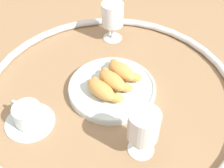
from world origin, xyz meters
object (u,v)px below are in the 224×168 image
object	(u,v)px
croissant_large	(103,90)
juice_glass_left	(144,127)
croissant_extra	(122,71)
coffee_cup_near	(28,116)
pastry_plate	(112,88)
juice_glass_right	(113,16)
croissant_small	(113,80)

from	to	relation	value
croissant_large	juice_glass_left	world-z (taller)	juice_glass_left
croissant_extra	coffee_cup_near	world-z (taller)	croissant_extra
coffee_cup_near	juice_glass_left	distance (m)	0.32
croissant_extra	juice_glass_left	distance (m)	0.26
pastry_plate	coffee_cup_near	bearing A→B (deg)	-103.98
croissant_extra	juice_glass_right	distance (m)	0.23
croissant_small	juice_glass_left	distance (m)	0.22
juice_glass_right	croissant_large	bearing A→B (deg)	-46.89
croissant_small	croissant_extra	xyz separation A→B (m)	(-0.01, 0.05, 0.00)
croissant_large	juice_glass_right	distance (m)	0.31
croissant_large	juice_glass_right	size ratio (longest dim) A/B	0.98
pastry_plate	juice_glass_left	world-z (taller)	juice_glass_left
coffee_cup_near	juice_glass_right	world-z (taller)	juice_glass_right
croissant_extra	coffee_cup_near	xyz separation A→B (m)	(-0.05, -0.30, -0.02)
croissant_small	pastry_plate	bearing A→B (deg)	-87.62
croissant_large	croissant_extra	world-z (taller)	same
croissant_large	coffee_cup_near	world-z (taller)	croissant_large
pastry_plate	croissant_small	xyz separation A→B (m)	(-0.00, 0.00, 0.03)
coffee_cup_near	croissant_small	bearing A→B (deg)	76.22
croissant_extra	juice_glass_left	world-z (taller)	juice_glass_left
juice_glass_right	pastry_plate	bearing A→B (deg)	-42.01
croissant_large	juice_glass_left	bearing A→B (deg)	-10.46
pastry_plate	croissant_extra	distance (m)	0.06
croissant_small	juice_glass_right	bearing A→B (deg)	138.48
croissant_small	croissant_extra	bearing A→B (deg)	103.70
juice_glass_left	juice_glass_right	distance (m)	0.47
pastry_plate	croissant_small	size ratio (longest dim) A/B	1.91
pastry_plate	croissant_extra	size ratio (longest dim) A/B	1.91
croissant_large	pastry_plate	bearing A→B (deg)	104.33
croissant_small	juice_glass_right	xyz separation A→B (m)	(-0.20, 0.17, 0.05)
juice_glass_left	juice_glass_right	world-z (taller)	same
juice_glass_left	croissant_small	bearing A→B (deg)	157.41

